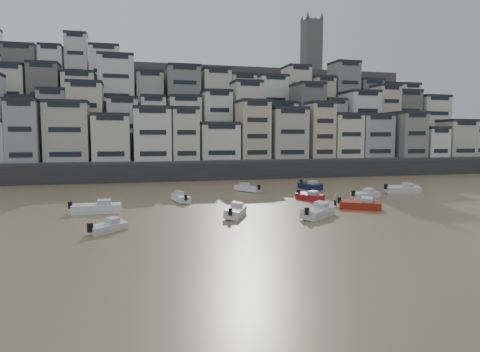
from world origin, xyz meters
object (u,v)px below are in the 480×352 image
object	(u,v)px
boat_h	(248,187)
boat_i	(310,185)
boat_d	(365,194)
boat_k	(97,206)
boat_b	(361,203)
boat_a	(318,210)
boat_e	(310,195)
boat_j	(108,226)
boat_c	(236,210)
boat_g	(403,188)
person_pink	(335,200)
boat_f	(181,196)

from	to	relation	value
boat_h	boat_i	bearing A→B (deg)	-119.42
boat_d	boat_k	xyz separation A→B (m)	(-37.59, -2.85, 0.13)
boat_b	boat_k	size ratio (longest dim) A/B	0.89
boat_a	boat_k	xyz separation A→B (m)	(-24.44, 9.19, -0.00)
boat_e	boat_j	xyz separation A→B (m)	(-27.11, -14.23, -0.10)
boat_c	boat_h	xyz separation A→B (m)	(7.44, 21.45, -0.05)
boat_e	boat_g	xyz separation A→B (m)	(17.69, 3.29, 0.11)
boat_d	boat_g	bearing A→B (deg)	4.05
boat_b	boat_h	world-z (taller)	boat_b
boat_a	boat_g	bearing A→B (deg)	-5.82
boat_i	boat_j	size ratio (longest dim) A/B	1.32
boat_h	boat_k	distance (m)	27.39
boat_b	boat_g	world-z (taller)	boat_g
boat_a	boat_j	xyz separation A→B (m)	(-22.66, -1.82, -0.26)
boat_c	person_pink	size ratio (longest dim) A/B	3.29
boat_a	boat_e	world-z (taller)	boat_a
boat_b	boat_d	xyz separation A→B (m)	(5.67, 8.37, -0.03)
boat_k	person_pink	world-z (taller)	person_pink
boat_b	boat_k	distance (m)	32.39
boat_g	boat_k	bearing A→B (deg)	-160.76
boat_f	person_pink	xyz separation A→B (m)	(19.07, -9.36, 0.13)
boat_b	boat_g	size ratio (longest dim) A/B	0.93
boat_c	boat_f	xyz separation A→B (m)	(-4.71, 13.01, -0.04)
boat_b	boat_d	distance (m)	10.11
boat_h	boat_g	bearing A→B (deg)	-139.85
boat_c	boat_f	bearing A→B (deg)	45.69
boat_h	boat_d	bearing A→B (deg)	-159.75
boat_c	boat_g	bearing A→B (deg)	-41.57
boat_b	boat_d	bearing A→B (deg)	90.68
boat_f	boat_g	distance (m)	35.81
boat_c	person_pink	xyz separation A→B (m)	(14.36, 3.65, 0.09)
boat_g	boat_j	size ratio (longest dim) A/B	1.36
boat_h	boat_e	bearing A→B (deg)	176.76
boat_a	boat_k	size ratio (longest dim) A/B	1.00
boat_a	boat_h	world-z (taller)	boat_a
boat_a	boat_g	xyz separation A→B (m)	(22.14, 15.70, -0.04)
boat_b	boat_c	world-z (taller)	boat_c
boat_g	boat_j	distance (m)	48.11
boat_a	boat_b	xyz separation A→B (m)	(7.48, 3.67, -0.10)
boat_f	boat_k	distance (m)	12.61
boat_b	boat_h	distance (m)	22.41
boat_d	boat_c	bearing A→B (deg)	-175.34
boat_k	boat_h	bearing A→B (deg)	33.58
boat_b	person_pink	distance (m)	3.44
boat_c	boat_f	size ratio (longest dim) A/B	1.05
boat_d	boat_j	distance (m)	38.40
person_pink	boat_g	bearing A→B (deg)	29.07
boat_f	boat_h	distance (m)	14.79
boat_a	boat_k	distance (m)	26.11
boat_e	boat_g	distance (m)	18.00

